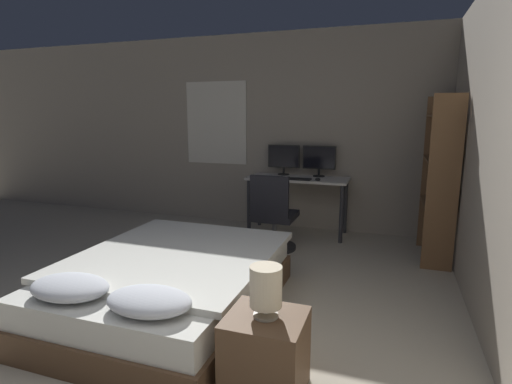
{
  "coord_description": "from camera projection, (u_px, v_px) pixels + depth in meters",
  "views": [
    {
      "loc": [
        1.13,
        -1.45,
        1.6
      ],
      "look_at": [
        -0.29,
        2.65,
        0.75
      ],
      "focal_mm": 28.0,
      "sensor_mm": 36.0,
      "label": 1
    }
  ],
  "objects": [
    {
      "name": "computer_mouse",
      "position": [
        318.0,
        179.0,
        5.05
      ],
      "size": [
        0.07,
        0.05,
        0.04
      ],
      "color": "black",
      "rests_on": "desk"
    },
    {
      "name": "office_chair",
      "position": [
        273.0,
        220.0,
        4.72
      ],
      "size": [
        0.52,
        0.52,
        0.92
      ],
      "color": "black",
      "rests_on": "ground_plane"
    },
    {
      "name": "bedside_lamp",
      "position": [
        266.0,
        287.0,
        2.2
      ],
      "size": [
        0.18,
        0.18,
        0.3
      ],
      "color": "gray",
      "rests_on": "nightstand"
    },
    {
      "name": "monitor_right",
      "position": [
        319.0,
        159.0,
        5.35
      ],
      "size": [
        0.44,
        0.16,
        0.41
      ],
      "color": "black",
      "rests_on": "desk"
    },
    {
      "name": "nightstand",
      "position": [
        266.0,
        355.0,
        2.28
      ],
      "size": [
        0.44,
        0.41,
        0.48
      ],
      "color": "brown",
      "rests_on": "ground_plane"
    },
    {
      "name": "wall_side_right",
      "position": [
        507.0,
        153.0,
        2.57
      ],
      "size": [
        0.06,
        12.0,
        2.7
      ],
      "color": "#9E9384",
      "rests_on": "ground_plane"
    },
    {
      "name": "bookshelf",
      "position": [
        440.0,
        175.0,
        4.27
      ],
      "size": [
        0.3,
        0.82,
        1.8
      ],
      "color": "brown",
      "rests_on": "ground_plane"
    },
    {
      "name": "keyboard",
      "position": [
        295.0,
        179.0,
        5.15
      ],
      "size": [
        0.41,
        0.13,
        0.02
      ],
      "color": "black",
      "rests_on": "desk"
    },
    {
      "name": "bed",
      "position": [
        171.0,
        284.0,
        3.25
      ],
      "size": [
        1.53,
        2.01,
        0.55
      ],
      "color": "brown",
      "rests_on": "ground_plane"
    },
    {
      "name": "desk",
      "position": [
        298.0,
        186.0,
        5.33
      ],
      "size": [
        1.33,
        0.56,
        0.77
      ],
      "color": "beige",
      "rests_on": "ground_plane"
    },
    {
      "name": "monitor_left",
      "position": [
        284.0,
        158.0,
        5.51
      ],
      "size": [
        0.44,
        0.16,
        0.41
      ],
      "color": "black",
      "rests_on": "desk"
    },
    {
      "name": "wall_back",
      "position": [
        307.0,
        132.0,
        5.51
      ],
      "size": [
        12.0,
        0.08,
        2.7
      ],
      "color": "#9E9384",
      "rests_on": "ground_plane"
    }
  ]
}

